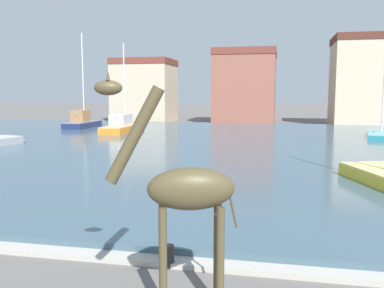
% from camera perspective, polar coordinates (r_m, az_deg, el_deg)
% --- Properties ---
extents(harbor_water, '(83.45, 40.85, 0.28)m').
position_cam_1_polar(harbor_water, '(29.86, 4.05, -0.12)').
color(harbor_water, '#3D5666').
rests_on(harbor_water, ground).
extents(quay_edge_coping, '(83.45, 0.50, 0.12)m').
position_cam_1_polar(quay_edge_coping, '(10.26, -12.20, -14.67)').
color(quay_edge_coping, '#ADA89E').
rests_on(quay_edge_coping, ground).
extents(giraffe_statue, '(2.34, 1.03, 4.16)m').
position_cam_1_polar(giraffe_statue, '(7.14, -1.15, -6.74)').
color(giraffe_statue, '#4C4228').
rests_on(giraffe_statue, ground).
extents(sailboat_orange, '(2.23, 8.49, 8.32)m').
position_cam_1_polar(sailboat_orange, '(39.68, -9.11, 2.28)').
color(sailboat_orange, orange).
rests_on(sailboat_orange, ground).
extents(sailboat_teal, '(3.14, 6.61, 7.32)m').
position_cam_1_polar(sailboat_teal, '(37.45, 24.33, 1.07)').
color(sailboat_teal, teal).
rests_on(sailboat_teal, ground).
extents(sailboat_navy, '(1.99, 6.08, 9.81)m').
position_cam_1_polar(sailboat_navy, '(44.74, -14.46, 2.75)').
color(sailboat_navy, navy).
rests_on(sailboat_navy, ground).
extents(mooring_bollard, '(0.24, 0.24, 0.50)m').
position_cam_1_polar(mooring_bollard, '(9.54, -3.17, -15.00)').
color(mooring_bollard, '#232326').
rests_on(mooring_bollard, ground).
extents(townhouse_corner_house, '(7.59, 6.97, 8.25)m').
position_cam_1_polar(townhouse_corner_house, '(56.87, -6.44, 7.25)').
color(townhouse_corner_house, '#C6B293').
rests_on(townhouse_corner_house, ground).
extents(townhouse_narrow_midrow, '(7.47, 7.97, 9.05)m').
position_cam_1_polar(townhouse_narrow_midrow, '(52.89, 7.24, 7.70)').
color(townhouse_narrow_midrow, '#8E5142').
rests_on(townhouse_narrow_midrow, ground).
extents(townhouse_wide_warehouse, '(7.69, 7.22, 10.34)m').
position_cam_1_polar(townhouse_wide_warehouse, '(53.28, 22.57, 7.92)').
color(townhouse_wide_warehouse, '#C6B293').
rests_on(townhouse_wide_warehouse, ground).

